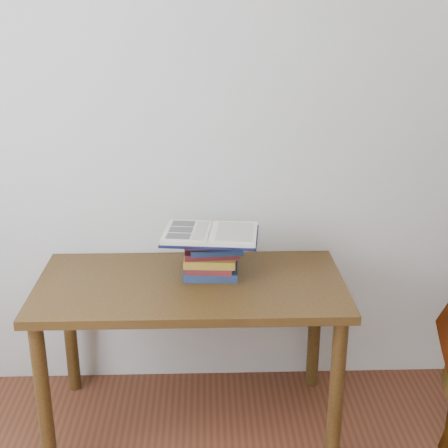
{
  "coord_description": "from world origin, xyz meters",
  "views": [
    {
      "loc": [
        0.08,
        -1.01,
        1.84
      ],
      "look_at": [
        0.15,
        1.38,
        0.96
      ],
      "focal_mm": 50.0,
      "sensor_mm": 36.0,
      "label": 1
    }
  ],
  "objects": [
    {
      "name": "book_stack",
      "position": [
        0.1,
        1.45,
        0.79
      ],
      "size": [
        0.25,
        0.2,
        0.18
      ],
      "color": "#192D4C",
      "rests_on": "desk"
    },
    {
      "name": "room_shell",
      "position": [
        -0.08,
        0.01,
        1.63
      ],
      "size": [
        3.54,
        3.54,
        2.62
      ],
      "color": "beige",
      "rests_on": "ground"
    },
    {
      "name": "desk",
      "position": [
        0.01,
        1.38,
        0.6
      ],
      "size": [
        1.3,
        0.65,
        0.7
      ],
      "color": "#4B3312",
      "rests_on": "ground"
    },
    {
      "name": "open_book",
      "position": [
        0.1,
        1.44,
        0.89
      ],
      "size": [
        0.43,
        0.32,
        0.03
      ],
      "rotation": [
        0.0,
        0.0,
        -0.11
      ],
      "color": "black",
      "rests_on": "book_stack"
    }
  ]
}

